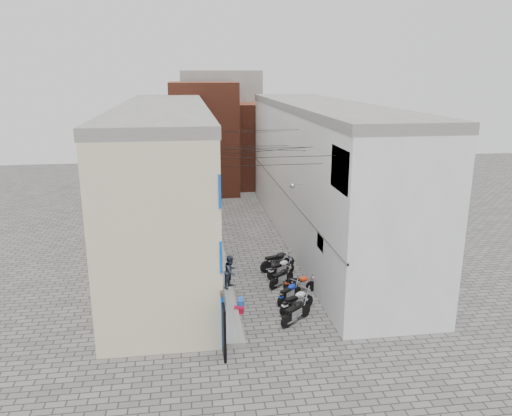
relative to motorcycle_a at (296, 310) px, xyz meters
name	(u,v)px	position (x,y,z in m)	size (l,w,h in m)	color
ground	(284,345)	(-0.89, -1.86, -0.57)	(90.00, 90.00, 0.00)	#53504E
plinth	(215,242)	(-2.94, 11.14, -0.44)	(0.90, 26.00, 0.25)	slate
building_left	(166,178)	(-5.87, 11.08, 3.93)	(5.10, 27.00, 9.00)	beige
building_right	(322,173)	(4.11, 11.13, 3.94)	(5.94, 26.00, 9.00)	silver
building_far_brick_left	(204,138)	(-2.89, 26.14, 4.43)	(6.00, 6.00, 10.00)	maroon
building_far_brick_right	(255,145)	(2.11, 28.14, 3.43)	(5.00, 6.00, 8.00)	maroon
building_far_concrete	(221,126)	(-0.89, 32.14, 4.93)	(8.00, 5.00, 11.00)	slate
far_shopfront	(229,185)	(-0.89, 23.34, 0.63)	(2.00, 0.30, 2.40)	black
overhead_wires	(258,146)	(-0.89, 5.78, 6.55)	(5.80, 13.02, 1.32)	black
motorcycle_a	(296,310)	(0.00, 0.00, 0.00)	(0.62, 1.97, 1.14)	black
motorcycle_b	(297,300)	(0.26, 0.96, 0.02)	(0.64, 2.03, 1.17)	silver
motorcycle_c	(289,292)	(0.13, 2.08, -0.05)	(0.57, 1.81, 1.05)	#0B24AA
motorcycle_d	(300,282)	(0.91, 3.15, -0.07)	(0.54, 1.72, 0.99)	#B82F0D
motorcycle_e	(282,276)	(0.12, 4.01, -0.04)	(0.58, 1.82, 1.06)	black
motorcycle_f	(281,267)	(0.31, 5.17, -0.02)	(0.60, 1.89, 1.10)	#ACACB0
motorcycle_g	(278,260)	(0.29, 6.08, 0.06)	(0.69, 2.18, 1.26)	black
person_a	(220,274)	(-3.17, 3.33, 0.54)	(0.63, 0.41, 1.72)	brown
person_b	(231,271)	(-2.59, 3.63, 0.54)	(0.83, 0.65, 1.71)	#303949
water_jug_near	(241,305)	(-2.33, 1.47, -0.30)	(0.34, 0.34, 0.53)	#245AB4
water_jug_far	(241,302)	(-2.28, 1.85, -0.33)	(0.30, 0.30, 0.48)	blue
red_crate	(239,310)	(-2.44, 1.24, -0.43)	(0.45, 0.34, 0.28)	#A70B26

